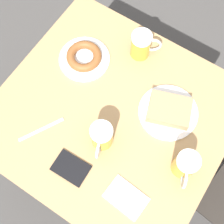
# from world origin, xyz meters

# --- Properties ---
(ground_plane) EXTENTS (8.00, 8.00, 0.00)m
(ground_plane) POSITION_xyz_m (0.00, 0.00, 0.00)
(ground_plane) COLOR #474442
(table) EXTENTS (0.81, 0.86, 0.76)m
(table) POSITION_xyz_m (0.00, 0.00, 0.69)
(table) COLOR tan
(table) RESTS_ON ground_plane
(plate_with_cake) EXTENTS (0.23, 0.23, 0.05)m
(plate_with_cake) POSITION_xyz_m (-0.12, 0.18, 0.78)
(plate_with_cake) COLOR white
(plate_with_cake) RESTS_ON table
(plate_with_donut) EXTENTS (0.21, 0.21, 0.04)m
(plate_with_donut) POSITION_xyz_m (-0.14, -0.22, 0.78)
(plate_with_donut) COLOR white
(plate_with_donut) RESTS_ON table
(beer_mug_left) EXTENTS (0.12, 0.08, 0.12)m
(beer_mug_left) POSITION_xyz_m (0.04, 0.32, 0.82)
(beer_mug_left) COLOR gold
(beer_mug_left) RESTS_ON table
(beer_mug_center) EXTENTS (0.09, 0.11, 0.12)m
(beer_mug_center) POSITION_xyz_m (-0.29, -0.05, 0.82)
(beer_mug_center) COLOR gold
(beer_mug_center) RESTS_ON table
(beer_mug_right) EXTENTS (0.12, 0.08, 0.12)m
(beer_mug_right) POSITION_xyz_m (0.11, 0.03, 0.82)
(beer_mug_right) COLOR gold
(beer_mug_right) RESTS_ON table
(napkin_folded) EXTENTS (0.10, 0.15, 0.00)m
(napkin_folded) POSITION_xyz_m (0.23, 0.21, 0.76)
(napkin_folded) COLOR white
(napkin_folded) RESTS_ON table
(fork) EXTENTS (0.16, 0.10, 0.00)m
(fork) POSITION_xyz_m (0.20, -0.19, 0.76)
(fork) COLOR silver
(fork) RESTS_ON table
(passport_near_edge) EXTENTS (0.09, 0.13, 0.01)m
(passport_near_edge) POSITION_xyz_m (0.25, -0.01, 0.77)
(passport_near_edge) COLOR black
(passport_near_edge) RESTS_ON table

